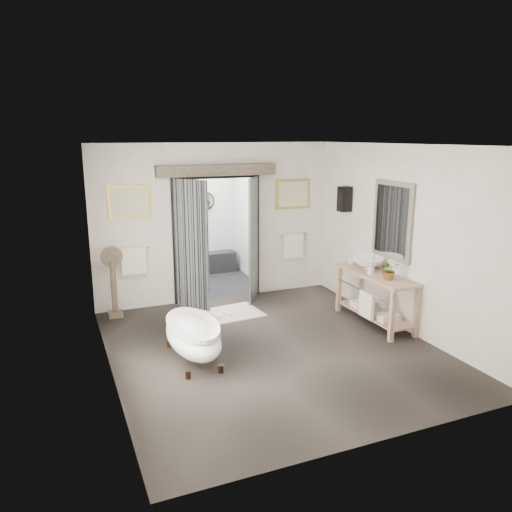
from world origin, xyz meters
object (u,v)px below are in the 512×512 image
Objects in this scene: vanity at (375,294)px; basin at (367,263)px; clawfoot_tub at (193,335)px; rug at (226,314)px.

basin reaches higher than vanity.
basin reaches higher than clawfoot_tub.
vanity is 1.33× the size of rug.
clawfoot_tub is at bearing -123.57° from rug.
vanity reaches higher than clawfoot_tub.
rug is 2.12× the size of basin.
clawfoot_tub is 0.94× the size of vanity.
rug is (-2.11, 1.34, -0.50)m from vanity.
vanity is at bearing 3.17° from clawfoot_tub.
rug is at bearing 173.43° from basin.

